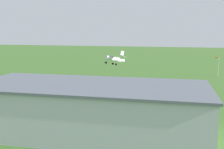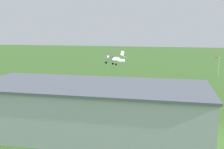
# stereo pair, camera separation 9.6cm
# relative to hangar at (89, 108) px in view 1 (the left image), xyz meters

# --- Properties ---
(ground_plane) EXTENTS (400.00, 400.00, 0.00)m
(ground_plane) POSITION_rel_hangar_xyz_m (4.03, -41.01, -3.69)
(ground_plane) COLOR #3D6628
(hangar) EXTENTS (35.16, 16.32, 7.36)m
(hangar) POSITION_rel_hangar_xyz_m (0.00, 0.00, 0.00)
(hangar) COLOR #B7BCC6
(hangar) RESTS_ON ground_plane
(biplane) EXTENTS (7.19, 7.19, 4.18)m
(biplane) POSITION_rel_hangar_xyz_m (6.85, -40.31, 3.30)
(biplane) COLOR silver
(car_green) EXTENTS (2.06, 4.00, 1.67)m
(car_green) POSITION_rel_hangar_xyz_m (17.14, -14.16, -2.83)
(car_green) COLOR #1E6B38
(car_green) RESTS_ON ground_plane
(car_blue) EXTENTS (2.32, 4.83, 1.67)m
(car_blue) POSITION_rel_hangar_xyz_m (23.36, -13.04, -2.82)
(car_blue) COLOR #23389E
(car_blue) RESTS_ON ground_plane
(person_beside_truck) EXTENTS (0.53, 0.53, 1.72)m
(person_beside_truck) POSITION_rel_hangar_xyz_m (-16.01, -18.14, -2.83)
(person_beside_truck) COLOR #3F3F47
(person_beside_truck) RESTS_ON ground_plane
(person_near_hangar_door) EXTENTS (0.49, 0.49, 1.77)m
(person_near_hangar_door) POSITION_rel_hangar_xyz_m (-14.25, -12.50, -2.80)
(person_near_hangar_door) COLOR #3F3F47
(person_near_hangar_door) RESTS_ON ground_plane
(person_at_fence_line) EXTENTS (0.52, 0.52, 1.73)m
(person_at_fence_line) POSITION_rel_hangar_xyz_m (-13.69, -17.28, -2.82)
(person_at_fence_line) COLOR navy
(person_at_fence_line) RESTS_ON ground_plane
(person_by_parked_cars) EXTENTS (0.53, 0.53, 1.64)m
(person_by_parked_cars) POSITION_rel_hangar_xyz_m (-2.92, -19.91, -2.87)
(person_by_parked_cars) COLOR #3F3F47
(person_by_parked_cars) RESTS_ON ground_plane
(windsock) EXTENTS (1.31, 1.43, 6.77)m
(windsock) POSITION_rel_hangar_xyz_m (-23.62, -59.97, 2.25)
(windsock) COLOR silver
(windsock) RESTS_ON ground_plane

